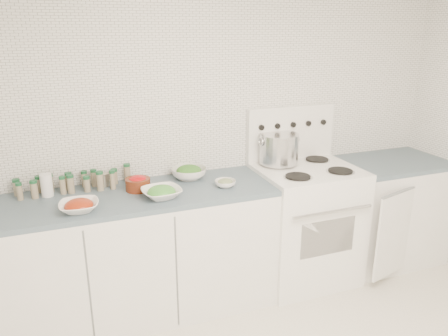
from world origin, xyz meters
TOP-DOWN VIEW (x-y plane):
  - room_walls at (0.00, 0.00)m, footprint 3.54×3.04m
  - counter_left at (-0.82, 1.19)m, footprint 1.85×0.62m
  - stove at (0.48, 1.19)m, footprint 0.76×0.70m
  - counter_right at (1.30, 1.19)m, footprint 0.89×0.74m
  - stock_pot at (0.31, 1.35)m, footprint 0.32×0.30m
  - bowl_tomato at (-1.20, 1.03)m, footprint 0.25×0.25m
  - bowl_snowpea at (-0.69, 1.06)m, footprint 0.28×0.28m
  - bowl_broccoli at (-0.41, 1.36)m, footprint 0.27×0.27m
  - bowl_zucchini at (-0.22, 1.11)m, footprint 0.19×0.19m
  - bowl_pepper at (-0.81, 1.26)m, footprint 0.17×0.17m
  - salt_canister at (-1.38, 1.36)m, footprint 0.09×0.09m
  - tin_can at (-1.01, 1.42)m, footprint 0.09×0.09m
  - spice_cluster at (-1.21, 1.40)m, footprint 0.77×0.16m

SIDE VIEW (x-z plane):
  - counter_right at x=1.30m, z-range 0.00..0.90m
  - counter_left at x=-0.82m, z-range 0.00..0.90m
  - stove at x=0.48m, z-range -0.18..1.18m
  - bowl_zucchini at x=-0.22m, z-range 0.90..0.96m
  - bowl_tomato at x=-1.20m, z-range 0.89..0.97m
  - bowl_snowpea at x=-0.69m, z-range 0.89..0.98m
  - tin_can at x=-1.01m, z-range 0.90..0.99m
  - bowl_broccoli at x=-0.41m, z-range 0.90..1.00m
  - bowl_pepper at x=-0.81m, z-range 0.90..1.00m
  - spice_cluster at x=-1.21m, z-range 0.89..1.03m
  - salt_canister at x=-1.38m, z-range 0.90..1.05m
  - stock_pot at x=0.31m, z-range 0.96..1.19m
  - room_walls at x=0.00m, z-range 0.30..2.82m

